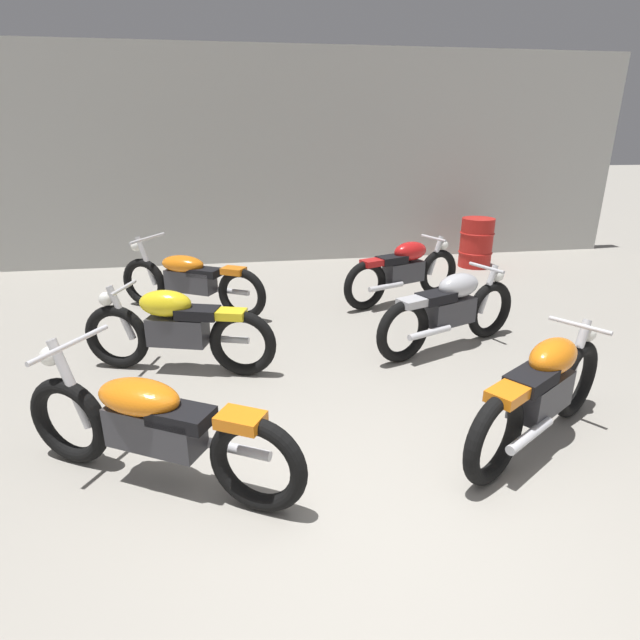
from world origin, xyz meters
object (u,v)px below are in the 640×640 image
Objects in this scene: motorcycle_right_row_0 at (543,391)px; motorcycle_right_row_1 at (451,309)px; oil_drum at (476,243)px; motorcycle_left_row_1 at (177,328)px; motorcycle_left_row_2 at (190,280)px; motorcycle_left_row_0 at (153,426)px; motorcycle_right_row_2 at (404,270)px.

motorcycle_right_row_1 is at bearing 88.21° from motorcycle_right_row_0.
motorcycle_left_row_1 is at bearing -143.86° from oil_drum.
oil_drum is (4.78, 3.49, -0.03)m from motorcycle_left_row_1.
motorcycle_right_row_1 reaches higher than oil_drum.
motorcycle_left_row_1 is 5.92m from oil_drum.
motorcycle_left_row_2 is 1.13× the size of motorcycle_right_row_0.
oil_drum is (4.77, 5.27, -0.03)m from motorcycle_left_row_0.
motorcycle_left_row_1 is at bearing -148.58° from motorcycle_right_row_2.
motorcycle_right_row_1 is 3.88m from oil_drum.
motorcycle_left_row_0 is 2.29× the size of oil_drum.
motorcycle_left_row_2 reaches higher than motorcycle_left_row_1.
motorcycle_left_row_1 is 0.99× the size of motorcycle_left_row_2.
motorcycle_right_row_1 is 1.67m from motorcycle_right_row_2.
motorcycle_right_row_0 is 2.01× the size of oil_drum.
motorcycle_left_row_0 is 1.04× the size of motorcycle_right_row_2.
motorcycle_left_row_2 is 1.03× the size of motorcycle_right_row_2.
motorcycle_right_row_0 is (2.83, -1.77, 0.00)m from motorcycle_left_row_1.
motorcycle_left_row_1 is 2.89m from motorcycle_right_row_1.
motorcycle_right_row_0 is at bearing 0.26° from motorcycle_left_row_0.
motorcycle_right_row_0 is at bearing -91.28° from motorcycle_right_row_2.
motorcycle_right_row_1 and motorcycle_right_row_2 have the same top height.
motorcycle_left_row_1 is 1.03× the size of motorcycle_right_row_1.
motorcycle_right_row_0 is at bearing -32.03° from motorcycle_left_row_1.
motorcycle_left_row_2 reaches higher than motorcycle_right_row_2.
motorcycle_left_row_0 reaches higher than motorcycle_right_row_0.
oil_drum is at bearing 19.59° from motorcycle_left_row_2.
motorcycle_left_row_1 is (-0.01, 1.78, 0.01)m from motorcycle_left_row_0.
motorcycle_left_row_0 is at bearing -179.74° from motorcycle_right_row_0.
motorcycle_right_row_0 is 5.61m from oil_drum.
motorcycle_right_row_2 is (0.08, 3.54, 0.00)m from motorcycle_right_row_0.
motorcycle_left_row_0 is 2.81m from motorcycle_right_row_0.
motorcycle_right_row_0 is (2.83, -3.56, 0.01)m from motorcycle_left_row_2.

